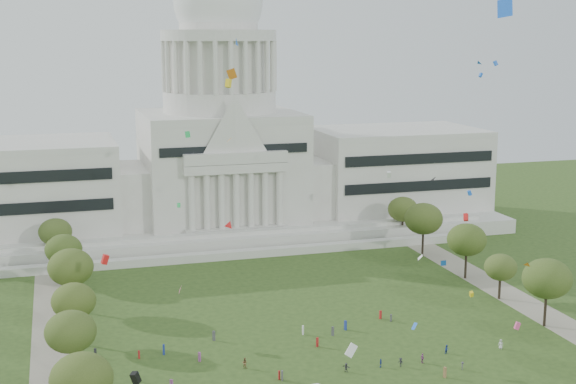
% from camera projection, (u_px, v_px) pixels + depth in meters
% --- Properties ---
extents(capitol, '(160.00, 64.50, 91.30)m').
position_uv_depth(capitol, '(221.00, 154.00, 230.68)').
color(capitol, beige).
rests_on(capitol, ground).
extents(path_left, '(8.00, 160.00, 0.04)m').
position_uv_depth(path_left, '(54.00, 354.00, 142.95)').
color(path_left, gray).
rests_on(path_left, ground).
extents(path_right, '(8.00, 160.00, 0.04)m').
position_uv_depth(path_right, '(525.00, 304.00, 169.56)').
color(path_right, gray).
rests_on(path_right, ground).
extents(row_tree_l_1, '(8.86, 8.86, 12.59)m').
position_uv_depth(row_tree_l_1, '(81.00, 379.00, 111.29)').
color(row_tree_l_1, black).
rests_on(row_tree_l_1, ground).
extents(row_tree_l_2, '(8.42, 8.42, 11.97)m').
position_uv_depth(row_tree_l_2, '(71.00, 332.00, 130.19)').
color(row_tree_l_2, black).
rests_on(row_tree_l_2, ground).
extents(row_tree_r_2, '(9.55, 9.55, 13.58)m').
position_uv_depth(row_tree_r_2, '(547.00, 279.00, 154.82)').
color(row_tree_r_2, black).
rests_on(row_tree_r_2, ground).
extents(row_tree_l_3, '(8.12, 8.12, 11.55)m').
position_uv_depth(row_tree_l_3, '(74.00, 301.00, 146.15)').
color(row_tree_l_3, black).
rests_on(row_tree_l_3, ground).
extents(row_tree_r_3, '(7.01, 7.01, 9.98)m').
position_uv_depth(row_tree_r_3, '(501.00, 267.00, 171.43)').
color(row_tree_r_3, black).
rests_on(row_tree_r_3, ground).
extents(row_tree_l_4, '(9.29, 9.29, 13.21)m').
position_uv_depth(row_tree_l_4, '(71.00, 267.00, 163.34)').
color(row_tree_l_4, black).
rests_on(row_tree_l_4, ground).
extents(row_tree_r_4, '(9.19, 9.19, 13.06)m').
position_uv_depth(row_tree_r_4, '(467.00, 240.00, 185.75)').
color(row_tree_r_4, black).
rests_on(row_tree_r_4, ground).
extents(row_tree_l_5, '(8.33, 8.33, 11.85)m').
position_uv_depth(row_tree_l_5, '(63.00, 249.00, 180.72)').
color(row_tree_l_5, black).
rests_on(row_tree_l_5, ground).
extents(row_tree_r_5, '(9.82, 9.82, 13.96)m').
position_uv_depth(row_tree_r_5, '(424.00, 219.00, 204.25)').
color(row_tree_r_5, black).
rests_on(row_tree_r_5, ground).
extents(row_tree_l_6, '(8.19, 8.19, 11.64)m').
position_uv_depth(row_tree_l_6, '(55.00, 232.00, 197.36)').
color(row_tree_l_6, black).
rests_on(row_tree_l_6, ground).
extents(row_tree_r_6, '(8.42, 8.42, 11.97)m').
position_uv_depth(row_tree_r_6, '(403.00, 209.00, 222.09)').
color(row_tree_r_6, black).
rests_on(row_tree_r_6, ground).
extents(person_0, '(1.02, 0.96, 1.75)m').
position_uv_depth(person_0, '(501.00, 344.00, 145.11)').
color(person_0, silver).
rests_on(person_0, ground).
extents(person_2, '(0.91, 0.73, 1.63)m').
position_uv_depth(person_2, '(447.00, 349.00, 142.89)').
color(person_2, navy).
rests_on(person_2, ground).
extents(person_3, '(1.02, 1.15, 1.60)m').
position_uv_depth(person_3, '(401.00, 362.00, 137.28)').
color(person_3, '#26262B').
rests_on(person_3, ground).
extents(person_4, '(0.68, 0.98, 1.51)m').
position_uv_depth(person_4, '(381.00, 363.00, 137.05)').
color(person_4, navy).
rests_on(person_4, ground).
extents(person_5, '(1.44, 1.45, 1.58)m').
position_uv_depth(person_5, '(346.00, 367.00, 135.13)').
color(person_5, '#4C4C51').
rests_on(person_5, ground).
extents(person_8, '(1.07, 0.97, 1.87)m').
position_uv_depth(person_8, '(245.00, 363.00, 136.67)').
color(person_8, olive).
rests_on(person_8, ground).
extents(person_9, '(0.89, 1.05, 1.44)m').
position_uv_depth(person_9, '(463.00, 366.00, 135.96)').
color(person_9, '#4C4C51').
rests_on(person_9, ground).
extents(person_10, '(0.58, 1.06, 1.79)m').
position_uv_depth(person_10, '(422.00, 358.00, 138.73)').
color(person_10, '#994C8C').
rests_on(person_10, ground).
extents(distant_crowd, '(57.84, 36.77, 1.90)m').
position_uv_depth(distant_crowd, '(268.00, 361.00, 137.55)').
color(distant_crowd, '#994C8C').
rests_on(distant_crowd, ground).
extents(kite_swarm, '(87.31, 109.76, 60.70)m').
position_uv_depth(kite_swarm, '(346.00, 216.00, 132.39)').
color(kite_swarm, blue).
rests_on(kite_swarm, ground).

